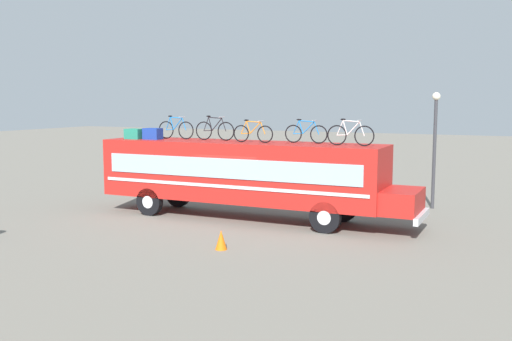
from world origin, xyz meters
The scene contains 11 objects.
ground_plane centered at (0.00, 0.00, 0.00)m, with size 120.00×120.00×0.00m, color slate.
bus centered at (0.21, 0.00, 1.77)m, with size 12.47×2.41×2.94m.
luggage_bag_1 centered at (-4.62, -0.34, 3.14)m, with size 0.69×0.52×0.41m, color #1E7F66.
luggage_bag_2 centered at (-3.79, -0.25, 3.16)m, with size 0.70×0.46×0.45m, color #193899.
rooftop_bicycle_1 centered at (-3.10, 0.38, 3.33)m, with size 1.67×0.44×0.95m.
rooftop_bicycle_2 centered at (-1.25, 0.31, 3.34)m, with size 1.72×0.44×0.97m.
rooftop_bicycle_3 centered at (0.62, -0.12, 3.30)m, with size 1.63×0.44×0.86m.
rooftop_bicycle_4 centered at (2.52, 0.39, 3.31)m, with size 1.66×0.44×0.89m.
rooftop_bicycle_5 centered at (4.33, -0.06, 3.33)m, with size 1.68×0.44×0.94m.
traffic_cone centered at (1.65, -4.52, 0.30)m, with size 0.36×0.36×0.61m, color orange.
street_lamp centered at (6.40, 5.23, 2.97)m, with size 0.33×0.33×4.83m.
Camera 1 is at (9.98, -19.71, 4.51)m, focal length 40.96 mm.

